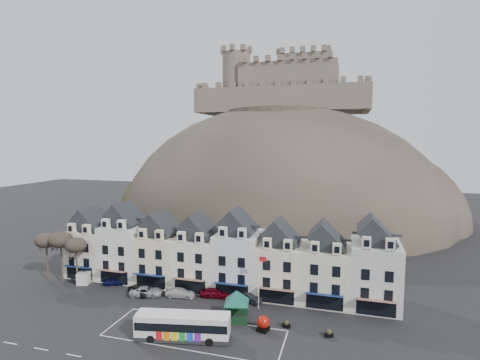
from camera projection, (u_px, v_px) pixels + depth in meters
name	position (u px, v px, depth m)	size (l,w,h in m)	color
ground	(176.00, 336.00, 45.69)	(300.00, 300.00, 0.00)	black
coach_bay_markings	(195.00, 333.00, 46.32)	(22.00, 7.50, 0.01)	silver
townhouse_terrace	(220.00, 255.00, 60.33)	(54.40, 9.35, 11.80)	white
castle_hill	(282.00, 220.00, 111.15)	(100.00, 76.00, 68.00)	#322D26
castle	(286.00, 86.00, 113.76)	(50.20, 22.20, 22.00)	#696050
tree_left_far	(46.00, 241.00, 63.05)	(3.61, 3.61, 8.24)	#3C3426
tree_left_mid	(61.00, 240.00, 62.18)	(3.78, 3.78, 8.64)	#3C3426
tree_left_near	(76.00, 246.00, 61.42)	(3.43, 3.43, 7.84)	#3C3426
bus	(183.00, 325.00, 44.77)	(11.58, 4.80, 3.18)	#262628
bus_shelter	(237.00, 297.00, 49.37)	(6.29, 6.29, 4.08)	#11331A
red_buoy	(263.00, 323.00, 46.78)	(1.63, 1.63, 1.95)	black
flagpole	(259.00, 278.00, 52.50)	(1.15, 0.12, 7.90)	silver
white_van	(86.00, 276.00, 63.29)	(3.06, 4.57, 1.92)	silver
planter_west	(286.00, 324.00, 47.71)	(1.07, 0.72, 0.98)	black
planter_east	(329.00, 333.00, 45.38)	(1.10, 0.86, 0.99)	black
car_navy	(115.00, 281.00, 61.78)	(1.46, 3.64, 1.24)	#0C0E3F
car_black	(139.00, 291.00, 57.69)	(1.45, 4.17, 1.37)	black
car_silver	(146.00, 291.00, 57.36)	(2.27, 4.85, 1.37)	silver
car_white	(180.00, 293.00, 56.93)	(1.87, 4.60, 1.34)	silver
car_maroon	(215.00, 292.00, 56.84)	(1.86, 4.61, 1.57)	#610514
car_charcoal	(248.00, 297.00, 55.40)	(1.49, 4.27, 1.41)	black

